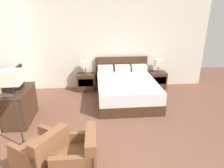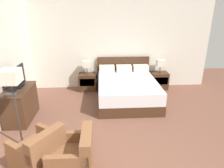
% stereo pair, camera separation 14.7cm
% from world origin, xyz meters
% --- Properties ---
extents(wall_back, '(6.35, 0.06, 2.84)m').
position_xyz_m(wall_back, '(0.00, 3.96, 1.42)').
color(wall_back, silver).
rests_on(wall_back, ground).
extents(bed, '(1.70, 2.14, 1.04)m').
position_xyz_m(bed, '(0.37, 2.87, 0.33)').
color(bed, '#422819').
rests_on(bed, ground).
extents(nightstand_left, '(0.54, 0.42, 0.55)m').
position_xyz_m(nightstand_left, '(-0.81, 3.66, 0.28)').
color(nightstand_left, '#422819').
rests_on(nightstand_left, ground).
extents(nightstand_right, '(0.54, 0.42, 0.55)m').
position_xyz_m(nightstand_right, '(1.55, 3.66, 0.28)').
color(nightstand_right, '#422819').
rests_on(nightstand_right, ground).
extents(table_lamp_left, '(0.24, 0.24, 0.43)m').
position_xyz_m(table_lamp_left, '(-0.81, 3.66, 0.87)').
color(table_lamp_left, '#332D28').
rests_on(table_lamp_left, nightstand_left).
extents(table_lamp_right, '(0.24, 0.24, 0.43)m').
position_xyz_m(table_lamp_right, '(1.55, 3.66, 0.87)').
color(table_lamp_right, '#332D28').
rests_on(table_lamp_right, nightstand_right).
extents(dresser, '(0.53, 1.06, 0.79)m').
position_xyz_m(dresser, '(-2.29, 1.90, 0.40)').
color(dresser, '#422819').
rests_on(dresser, ground).
extents(tv, '(0.18, 0.80, 0.48)m').
position_xyz_m(tv, '(-2.28, 2.00, 1.02)').
color(tv, black).
rests_on(tv, dresser).
extents(book_red_cover, '(0.24, 0.17, 0.03)m').
position_xyz_m(book_red_cover, '(-2.28, 1.52, 0.80)').
color(book_red_cover, '#383333').
rests_on(book_red_cover, dresser).
extents(armchair_by_window, '(0.96, 0.95, 0.76)m').
position_xyz_m(armchair_by_window, '(-1.41, 0.25, 0.28)').
color(armchair_by_window, brown).
rests_on(armchair_by_window, ground).
extents(armchair_companion, '(0.69, 0.68, 0.76)m').
position_xyz_m(armchair_companion, '(-0.84, 0.10, 0.28)').
color(armchair_companion, brown).
rests_on(armchair_companion, ground).
extents(floor_lamp, '(0.32, 0.32, 1.54)m').
position_xyz_m(floor_lamp, '(-1.92, 0.85, 1.29)').
color(floor_lamp, '#332D28').
rests_on(floor_lamp, ground).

